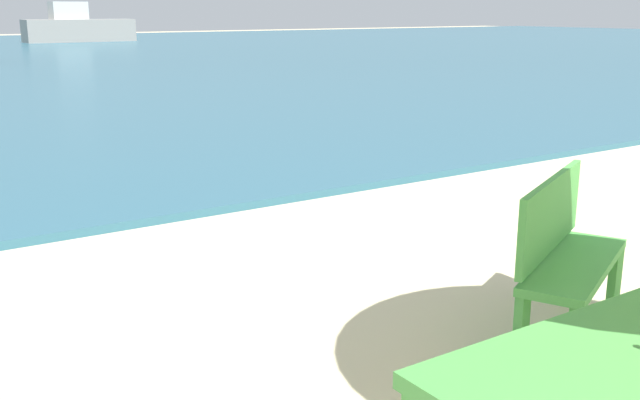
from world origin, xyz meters
TOP-DOWN VIEW (x-y plane):
  - picnic_table_green at (-1.37, 0.13)m, footprint 1.40×0.80m
  - bench_green_left at (-0.01, 1.47)m, footprint 1.24×0.84m
  - boat_barge at (9.19, 41.89)m, footprint 5.97×1.63m

SIDE VIEW (x-z plane):
  - bench_green_left at x=-0.01m, z-range 0.07..1.02m
  - picnic_table_green at x=-1.37m, z-range 0.27..1.03m
  - boat_barge at x=9.19m, z-range -0.22..1.94m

